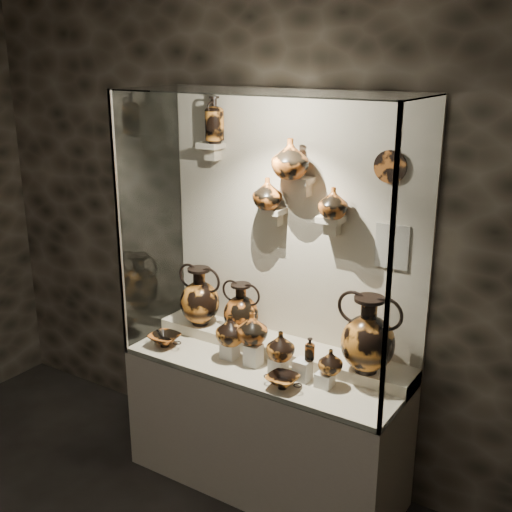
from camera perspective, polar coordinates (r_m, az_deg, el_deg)
The scene contains 36 objects.
wall_back at distance 3.84m, azimuth 3.42°, elevation 2.65°, with size 5.00×0.02×3.20m, color black.
plinth at distance 4.07m, azimuth 0.80°, elevation -14.92°, with size 1.70×0.60×0.80m, color #C2B69C.
front_tier at distance 3.86m, azimuth 0.83°, elevation -9.72°, with size 1.68×0.58×0.03m, color #C3B397.
rear_tier at distance 3.98m, azimuth 2.18°, elevation -8.29°, with size 1.70×0.25×0.10m, color #C3B397.
back_panel at distance 3.83m, azimuth 3.38°, elevation 2.63°, with size 1.70×0.03×1.60m, color #C2B69C.
glass_front at distance 3.34m, azimuth -1.81°, elevation 0.36°, with size 1.70×0.01×1.60m, color white.
glass_left at distance 4.07m, azimuth -9.30°, elevation 3.31°, with size 0.01×0.60×1.60m, color white.
glass_right at distance 3.23m, azimuth 13.74°, elevation -0.75°, with size 0.01×0.60×1.60m, color white.
glass_top at distance 3.44m, azimuth 0.95°, elevation 14.40°, with size 1.70×0.60×0.01m, color white.
frame_post_left at distance 3.86m, azimuth -12.09°, elevation 2.38°, with size 0.02×0.02×1.60m, color gray.
frame_post_right at distance 2.97m, azimuth 11.74°, elevation -2.21°, with size 0.02×0.02×1.60m, color gray.
pedestal_a at distance 3.91m, azimuth -2.33°, elevation -8.34°, with size 0.09×0.09×0.10m, color silver.
pedestal_b at distance 3.81m, azimuth -0.21°, elevation -8.75°, with size 0.09×0.09×0.13m, color silver.
pedestal_c at distance 3.74m, azimuth 2.00°, elevation -9.65°, with size 0.09×0.09×0.09m, color silver.
pedestal_d at distance 3.67m, azimuth 4.18°, elevation -10.04°, with size 0.09×0.09×0.12m, color silver.
pedestal_e at distance 3.62m, azimuth 6.15°, elevation -10.85°, with size 0.09×0.09×0.08m, color silver.
bracket_ul at distance 3.98m, azimuth -4.05°, elevation 9.78°, with size 0.14×0.12×0.04m, color #C2B69C.
bracket_ca at distance 3.80m, azimuth 1.53°, elevation 4.06°, with size 0.14×0.12×0.04m, color #C2B69C.
bracket_cb at distance 3.66m, azimuth 4.25°, elevation 6.70°, with size 0.10×0.12×0.04m, color #C2B69C.
bracket_cc at distance 3.62m, azimuth 6.68°, elevation 3.27°, with size 0.14×0.12×0.04m, color #C2B69C.
amphora_left at distance 4.16m, azimuth -5.00°, elevation -3.55°, with size 0.31×0.31×0.39m, color #C27025, non-canonical shape.
amphora_mid at distance 4.02m, azimuth -1.32°, elevation -4.68°, with size 0.27×0.27×0.33m, color #B1591F, non-canonical shape.
amphora_right at distance 3.58m, azimuth 9.92°, elevation -6.87°, with size 0.35×0.35×0.44m, color #C27025, non-canonical shape.
jug_a at distance 3.83m, azimuth -2.26°, elevation -6.56°, with size 0.18×0.18×0.19m, color #C27025.
jug_b at distance 3.77m, azimuth -0.32°, elevation -6.41°, with size 0.18×0.18×0.19m, color #B1591F.
jug_c at distance 3.67m, azimuth 2.22°, elevation -7.96°, with size 0.16×0.16×0.17m, color #C27025.
jug_e at distance 3.57m, azimuth 6.66°, elevation -9.28°, with size 0.14×0.14×0.14m, color #C27025.
lekythos_small at distance 3.60m, azimuth 4.83°, elevation -8.15°, with size 0.07×0.07×0.15m, color #B1591F, non-canonical shape.
kylix_left at distance 4.09m, azimuth -8.10°, elevation -7.31°, with size 0.24×0.20×0.10m, color #B1591F, non-canonical shape.
kylix_right at distance 3.58m, azimuth 2.40°, elevation -10.99°, with size 0.23×0.19×0.09m, color #C27025, non-canonical shape.
lekythos_tall at distance 3.92m, azimuth -3.70°, elevation 12.25°, with size 0.13×0.13×0.32m, color #C27025, non-canonical shape.
ovoid_vase_a at distance 3.75m, azimuth 1.04°, elevation 5.60°, with size 0.18×0.18×0.18m, color #B1591F.
ovoid_vase_b at distance 3.61m, azimuth 3.07°, elevation 8.66°, with size 0.21×0.21×0.22m, color #B1591F.
ovoid_vase_c at distance 3.55m, azimuth 6.89°, elevation 4.73°, with size 0.17×0.17×0.17m, color #B1591F.
wall_plate at distance 3.48m, azimuth 11.82°, elevation 7.78°, with size 0.17×0.17×0.02m, color #9C511E.
info_placard at distance 3.57m, azimuth 11.96°, elevation 0.83°, with size 0.19×0.01×0.25m, color beige.
Camera 1 is at (1.81, -0.74, 2.59)m, focal length 45.00 mm.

